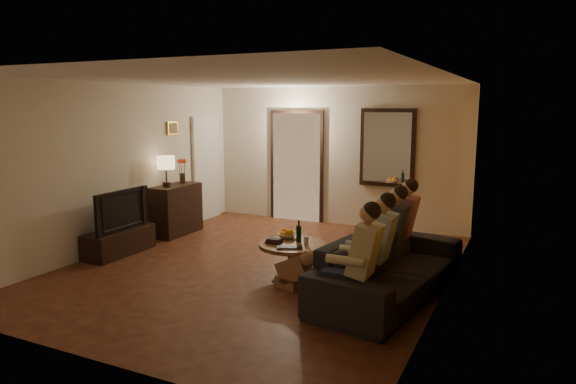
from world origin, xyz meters
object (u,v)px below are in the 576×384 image
at_px(laptop, 290,248).
at_px(dresser, 176,210).
at_px(person_a, 359,268).
at_px(person_c, 389,240).
at_px(coffee_table, 292,260).
at_px(tv, 117,210).
at_px(sofa, 390,266).
at_px(tv_stand, 119,242).
at_px(person_b, 375,253).
at_px(bowl, 287,236).
at_px(table_lamp, 166,171).
at_px(dog, 294,268).
at_px(person_d, 400,230).
at_px(wine_bottle, 299,231).

bearing_deg(laptop, dresser, 126.69).
xyz_separation_m(person_a, person_c, (0.00, 1.20, 0.00)).
height_order(person_a, coffee_table, person_a).
relative_size(tv, person_a, 0.89).
relative_size(tv, sofa, 0.43).
distance_m(sofa, person_a, 0.94).
bearing_deg(tv, person_c, -84.88).
bearing_deg(tv_stand, sofa, 0.91).
bearing_deg(tv_stand, tv, 0.00).
xyz_separation_m(tv, sofa, (4.18, 0.07, -0.33)).
distance_m(person_b, bowl, 1.59).
bearing_deg(sofa, table_lamp, 84.15).
xyz_separation_m(person_c, dog, (-1.01, -0.60, -0.32)).
bearing_deg(person_d, tv, -166.69).
relative_size(dresser, sofa, 0.39).
bearing_deg(person_d, bowl, -159.97).
relative_size(person_a, person_b, 1.00).
distance_m(tv_stand, bowl, 2.70).
height_order(person_b, coffee_table, person_b).
height_order(person_b, bowl, person_b).
relative_size(person_c, laptop, 3.65).
relative_size(tv_stand, person_d, 0.96).
relative_size(sofa, person_a, 2.09).
bearing_deg(person_c, dog, -149.25).
height_order(person_c, laptop, person_c).
bearing_deg(person_b, person_c, 90.00).
distance_m(sofa, person_b, 0.39).
xyz_separation_m(person_d, coffee_table, (-1.26, -0.74, -0.38)).
xyz_separation_m(person_b, coffee_table, (-1.26, 0.46, -0.38)).
bearing_deg(dresser, person_b, -21.78).
xyz_separation_m(wine_bottle, laptop, (0.05, -0.38, -0.14)).
bearing_deg(bowl, dog, -57.93).
xyz_separation_m(person_a, bowl, (-1.44, 1.28, -0.12)).
bearing_deg(tv, tv_stand, 0.00).
xyz_separation_m(sofa, person_a, (-0.10, -0.90, 0.23)).
distance_m(person_b, wine_bottle, 1.33).
distance_m(person_a, person_c, 1.20).
relative_size(person_c, wine_bottle, 3.87).
xyz_separation_m(person_a, laptop, (-1.16, 0.78, -0.14)).
bearing_deg(wine_bottle, tv, -173.62).
bearing_deg(person_d, person_a, -90.00).
bearing_deg(bowl, tv_stand, -170.53).
bearing_deg(person_d, table_lamp, 177.03).
bearing_deg(person_d, dog, -130.13).
distance_m(dog, laptop, 0.29).
height_order(coffee_table, wine_bottle, wine_bottle).
xyz_separation_m(person_d, bowl, (-1.44, -0.52, -0.12)).
bearing_deg(wine_bottle, dog, -70.74).
distance_m(person_b, dog, 1.06).
height_order(dog, coffee_table, dog).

